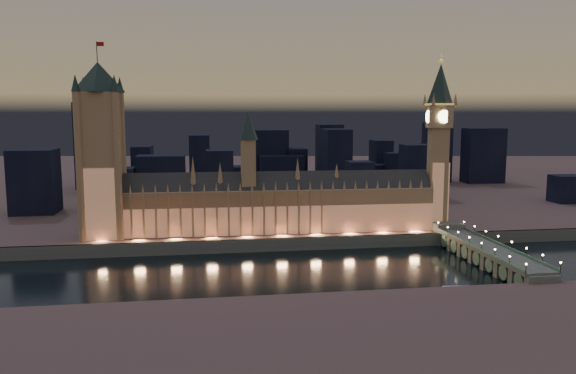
{
  "coord_description": "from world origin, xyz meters",
  "views": [
    {
      "loc": [
        -47.06,
        -295.25,
        85.13
      ],
      "look_at": [
        5.0,
        55.0,
        38.0
      ],
      "focal_mm": 35.0,
      "sensor_mm": 36.0,
      "label": 1
    }
  ],
  "objects": [
    {
      "name": "elizabeth_tower",
      "position": [
        108.0,
        61.93,
        72.57
      ],
      "size": [
        18.0,
        18.0,
        115.6
      ],
      "color": "#9C824B",
      "rests_on": "north_bank"
    },
    {
      "name": "river_boat",
      "position": [
        71.7,
        -58.0,
        1.56
      ],
      "size": [
        38.98,
        12.34,
        4.5
      ],
      "color": "#475152",
      "rests_on": "ground"
    },
    {
      "name": "victoria_tower",
      "position": [
        -110.0,
        61.92,
        67.19
      ],
      "size": [
        31.68,
        31.68,
        119.36
      ],
      "color": "#9C824B",
      "rests_on": "north_bank"
    },
    {
      "name": "north_bank",
      "position": [
        0.0,
        520.0,
        4.0
      ],
      "size": [
        2000.0,
        960.0,
        8.0
      ],
      "primitive_type": "cube",
      "color": "#513843",
      "rests_on": "ground"
    },
    {
      "name": "ground_plane",
      "position": [
        0.0,
        0.0,
        0.0
      ],
      "size": [
        2000.0,
        2000.0,
        0.0
      ],
      "primitive_type": "plane",
      "color": "black",
      "rests_on": "ground"
    },
    {
      "name": "city_backdrop",
      "position": [
        33.95,
        247.02,
        32.03
      ],
      "size": [
        471.54,
        215.63,
        87.01
      ],
      "color": "black",
      "rests_on": "north_bank"
    },
    {
      "name": "palace_of_westminster",
      "position": [
        -0.58,
        61.74,
        26.37
      ],
      "size": [
        202.0,
        24.88,
        78.0
      ],
      "color": "#9C824B",
      "rests_on": "north_bank"
    },
    {
      "name": "embankment_wall",
      "position": [
        0.0,
        41.0,
        4.0
      ],
      "size": [
        2000.0,
        2.5,
        8.0
      ],
      "primitive_type": "cube",
      "color": "#475152",
      "rests_on": "ground"
    },
    {
      "name": "westminster_bridge",
      "position": [
        109.11,
        -3.45,
        5.99
      ],
      "size": [
        18.55,
        113.0,
        15.9
      ],
      "color": "#475152",
      "rests_on": "ground"
    }
  ]
}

